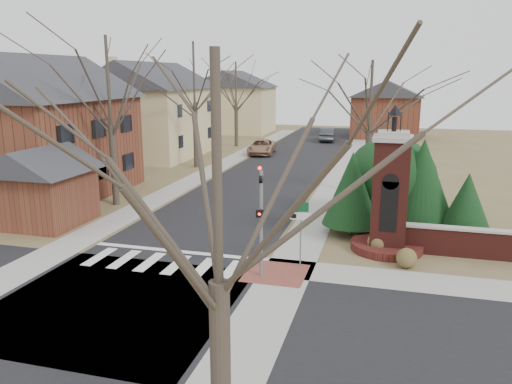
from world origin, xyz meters
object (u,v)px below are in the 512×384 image
(distant_car, at_px, (327,135))
(traffic_signal_pole, at_px, (261,213))
(sign_post, at_px, (301,221))
(pickup_truck, at_px, (262,147))
(brick_gate_monument, at_px, (389,203))

(distant_car, bearing_deg, traffic_signal_pole, 89.57)
(traffic_signal_pole, relative_size, sign_post, 1.64)
(traffic_signal_pole, relative_size, pickup_truck, 0.88)
(brick_gate_monument, xyz_separation_m, distant_car, (-7.40, 36.87, -1.40))
(traffic_signal_pole, xyz_separation_m, distant_car, (-2.70, 41.29, -1.82))
(brick_gate_monument, xyz_separation_m, pickup_truck, (-12.40, 25.36, -1.46))
(traffic_signal_pole, relative_size, brick_gate_monument, 0.69)
(sign_post, xyz_separation_m, distant_car, (-3.99, 39.87, -1.18))
(brick_gate_monument, bearing_deg, distant_car, 101.35)
(traffic_signal_pole, xyz_separation_m, pickup_truck, (-7.70, 29.78, -1.88))
(sign_post, height_order, distant_car, sign_post)
(sign_post, xyz_separation_m, brick_gate_monument, (3.41, 3.01, 0.22))
(sign_post, height_order, brick_gate_monument, brick_gate_monument)
(distant_car, bearing_deg, brick_gate_monument, 97.18)
(pickup_truck, height_order, distant_car, distant_car)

